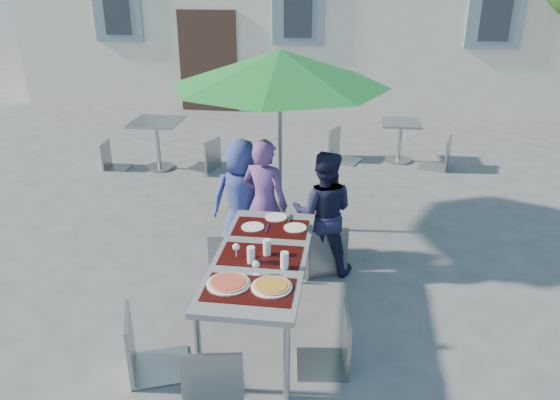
# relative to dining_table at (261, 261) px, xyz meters

# --- Properties ---
(ground) EXTENTS (90.00, 90.00, 0.00)m
(ground) POSITION_rel_dining_table_xyz_m (-0.56, 0.44, -0.70)
(ground) COLOR #4C4C4F
(ground) RESTS_ON ground
(dining_table) EXTENTS (0.80, 1.85, 0.76)m
(dining_table) POSITION_rel_dining_table_xyz_m (0.00, 0.00, 0.00)
(dining_table) COLOR #4F4F54
(dining_table) RESTS_ON ground
(pizza_near_left) EXTENTS (0.35, 0.35, 0.03)m
(pizza_near_left) POSITION_rel_dining_table_xyz_m (-0.18, -0.50, 0.07)
(pizza_near_left) COLOR white
(pizza_near_left) RESTS_ON dining_table
(pizza_near_right) EXTENTS (0.33, 0.33, 0.03)m
(pizza_near_right) POSITION_rel_dining_table_xyz_m (0.17, -0.50, 0.07)
(pizza_near_right) COLOR white
(pizza_near_right) RESTS_ON dining_table
(glassware) EXTENTS (0.50, 0.41, 0.15)m
(glassware) POSITION_rel_dining_table_xyz_m (0.04, -0.12, 0.13)
(glassware) COLOR silver
(glassware) RESTS_ON dining_table
(place_settings) EXTENTS (0.67, 0.47, 0.01)m
(place_settings) POSITION_rel_dining_table_xyz_m (0.03, 0.63, 0.06)
(place_settings) COLOR white
(place_settings) RESTS_ON dining_table
(child_0) EXTENTS (0.73, 0.53, 1.37)m
(child_0) POSITION_rel_dining_table_xyz_m (-0.45, 1.36, -0.01)
(child_0) COLOR navy
(child_0) RESTS_ON ground
(child_1) EXTENTS (0.60, 0.47, 1.45)m
(child_1) POSITION_rel_dining_table_xyz_m (-0.17, 1.17, 0.03)
(child_1) COLOR #623B7A
(child_1) RESTS_ON ground
(child_2) EXTENTS (0.66, 0.38, 1.36)m
(child_2) POSITION_rel_dining_table_xyz_m (0.47, 1.11, -0.01)
(child_2) COLOR #181934
(child_2) RESTS_ON ground
(chair_0) EXTENTS (0.45, 0.45, 0.97)m
(chair_0) POSITION_rel_dining_table_xyz_m (-0.48, 0.85, -0.13)
(chair_0) COLOR #93979E
(chair_0) RESTS_ON ground
(chair_1) EXTENTS (0.49, 0.49, 1.04)m
(chair_1) POSITION_rel_dining_table_xyz_m (0.01, 1.14, -0.08)
(chair_1) COLOR #91989C
(chair_1) RESTS_ON ground
(chair_2) EXTENTS (0.61, 0.61, 1.06)m
(chair_2) POSITION_rel_dining_table_xyz_m (0.49, 1.07, -0.07)
(chair_2) COLOR gray
(chair_2) RESTS_ON ground
(chair_3) EXTENTS (0.61, 0.60, 1.05)m
(chair_3) POSITION_rel_dining_table_xyz_m (-0.84, -0.71, -0.07)
(chair_3) COLOR gray
(chair_3) RESTS_ON ground
(chair_4) EXTENTS (0.47, 0.46, 0.94)m
(chair_4) POSITION_rel_dining_table_xyz_m (0.68, -0.44, -0.15)
(chair_4) COLOR gray
(chair_4) RESTS_ON ground
(chair_5) EXTENTS (0.53, 0.53, 1.03)m
(chair_5) POSITION_rel_dining_table_xyz_m (-0.16, -1.20, -0.09)
(chair_5) COLOR gray
(chair_5) RESTS_ON ground
(patio_umbrella) EXTENTS (2.52, 2.52, 2.22)m
(patio_umbrella) POSITION_rel_dining_table_xyz_m (-0.12, 2.05, 1.31)
(patio_umbrella) COLOR #96989D
(patio_umbrella) RESTS_ON ground
(cafe_table_0) EXTENTS (0.75, 0.75, 0.81)m
(cafe_table_0) POSITION_rel_dining_table_xyz_m (-2.39, 3.99, -0.12)
(cafe_table_0) COLOR #96989D
(cafe_table_0) RESTS_ON ground
(bg_chair_l_0) EXTENTS (0.40, 0.39, 0.84)m
(bg_chair_l_0) POSITION_rel_dining_table_xyz_m (-3.16, 3.90, -0.21)
(bg_chair_l_0) COLOR gray
(bg_chair_l_0) RESTS_ON ground
(bg_chair_r_0) EXTENTS (0.55, 0.54, 0.96)m
(bg_chair_r_0) POSITION_rel_dining_table_xyz_m (-1.59, 4.08, -0.13)
(bg_chair_r_0) COLOR gray
(bg_chair_r_0) RESTS_ON ground
(cafe_table_1) EXTENTS (0.64, 0.64, 0.69)m
(cafe_table_1) POSITION_rel_dining_table_xyz_m (1.52, 4.91, -0.25)
(cafe_table_1) COLOR #96989D
(cafe_table_1) RESTS_ON ground
(bg_chair_l_1) EXTENTS (0.59, 0.59, 1.04)m
(bg_chair_l_1) POSITION_rel_dining_table_xyz_m (0.53, 4.82, -0.08)
(bg_chair_l_1) COLOR gray
(bg_chair_l_1) RESTS_ON ground
(bg_chair_r_1) EXTENTS (0.55, 0.54, 1.00)m
(bg_chair_r_1) POSITION_rel_dining_table_xyz_m (2.18, 4.65, -0.11)
(bg_chair_r_1) COLOR gray
(bg_chair_r_1) RESTS_ON ground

